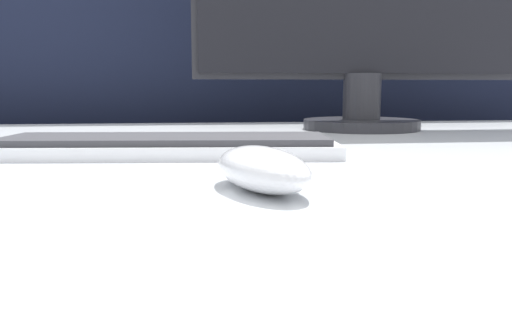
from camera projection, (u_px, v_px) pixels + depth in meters
The scene contains 3 objects.
partition_panel at pixel (193, 182), 1.36m from camera, with size 5.00×0.03×1.13m.
computer_mouse_near at pixel (262, 169), 0.40m from camera, with size 0.09×0.14×0.04m.
keyboard at pixel (167, 146), 0.62m from camera, with size 0.43×0.17×0.02m.
Camera 1 is at (0.01, -0.68, 0.82)m, focal length 35.00 mm.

